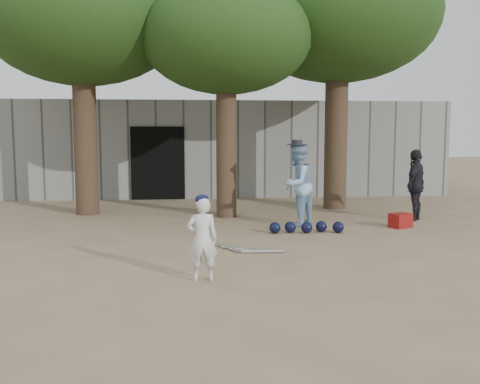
{
  "coord_description": "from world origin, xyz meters",
  "views": [
    {
      "loc": [
        -0.37,
        -8.46,
        2.0
      ],
      "look_at": [
        0.6,
        1.0,
        0.95
      ],
      "focal_mm": 40.0,
      "sensor_mm": 36.0,
      "label": 1
    }
  ],
  "objects": [
    {
      "name": "boy_player",
      "position": [
        -0.15,
        -1.33,
        0.57
      ],
      "size": [
        0.43,
        0.29,
        1.14
      ],
      "primitive_type": "imported",
      "rotation": [
        0.0,
        0.0,
        3.18
      ],
      "color": "silver",
      "rests_on": "ground"
    },
    {
      "name": "ground",
      "position": [
        0.0,
        0.0,
        0.0
      ],
      "size": [
        70.0,
        70.0,
        0.0
      ],
      "primitive_type": "plane",
      "color": "#937C5E",
      "rests_on": "ground"
    },
    {
      "name": "helmet_row",
      "position": [
        2.04,
        1.96,
        0.12
      ],
      "size": [
        1.51,
        0.34,
        0.23
      ],
      "color": "black",
      "rests_on": "ground"
    },
    {
      "name": "spectator_blue",
      "position": [
        2.02,
        2.81,
        0.9
      ],
      "size": [
        1.09,
        1.1,
        1.79
      ],
      "primitive_type": "imported",
      "rotation": [
        0.0,
        0.0,
        3.98
      ],
      "color": "#88AFD3",
      "rests_on": "ground"
    },
    {
      "name": "spectator_dark",
      "position": [
        4.89,
        3.27,
        0.82
      ],
      "size": [
        0.93,
        0.98,
        1.63
      ],
      "primitive_type": "imported",
      "rotation": [
        0.0,
        0.0,
        3.99
      ],
      "color": "black",
      "rests_on": "ground"
    },
    {
      "name": "back_building",
      "position": [
        -0.0,
        10.33,
        1.5
      ],
      "size": [
        16.0,
        5.24,
        3.0
      ],
      "color": "gray",
      "rests_on": "ground"
    },
    {
      "name": "red_bag",
      "position": [
        4.18,
        2.37,
        0.15
      ],
      "size": [
        0.51,
        0.46,
        0.3
      ],
      "primitive_type": "cube",
      "rotation": [
        0.0,
        0.0,
        0.42
      ],
      "color": "maroon",
      "rests_on": "ground"
    },
    {
      "name": "tree_row",
      "position": [
        0.74,
        5.02,
        4.69
      ],
      "size": [
        11.4,
        5.8,
        6.69
      ],
      "color": "brown",
      "rests_on": "ground"
    },
    {
      "name": "bat_pile",
      "position": [
        0.62,
        0.41,
        0.03
      ],
      "size": [
        1.09,
        0.74,
        0.06
      ],
      "color": "#AAAAB0",
      "rests_on": "ground"
    }
  ]
}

